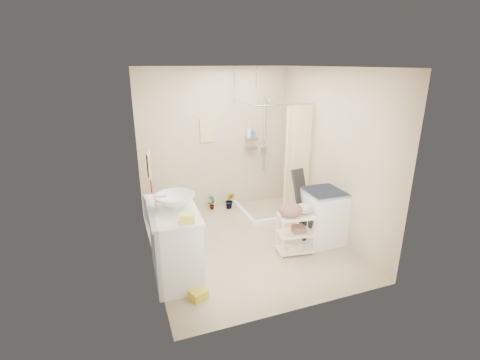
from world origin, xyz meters
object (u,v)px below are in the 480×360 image
object	(u,v)px
washing_machine	(323,216)
laundry_rack	(296,230)
vanity	(175,243)
toilet	(173,220)

from	to	relation	value
washing_machine	laundry_rack	xyz separation A→B (m)	(-0.56, -0.17, -0.06)
vanity	toilet	size ratio (longest dim) A/B	1.32
washing_machine	laundry_rack	bearing A→B (deg)	-161.69
toilet	washing_machine	world-z (taller)	washing_machine
washing_machine	vanity	bearing A→B (deg)	-174.90
vanity	laundry_rack	xyz separation A→B (m)	(1.74, -0.01, -0.11)
toilet	laundry_rack	bearing A→B (deg)	-121.21
toilet	laundry_rack	world-z (taller)	toilet
toilet	washing_machine	distance (m)	2.28
vanity	laundry_rack	bearing A→B (deg)	1.65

